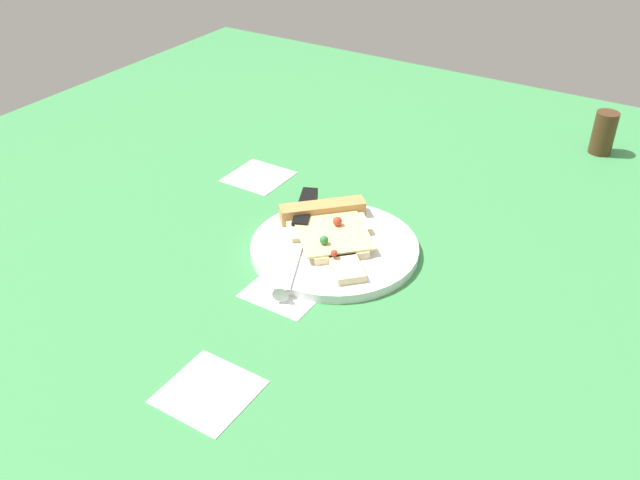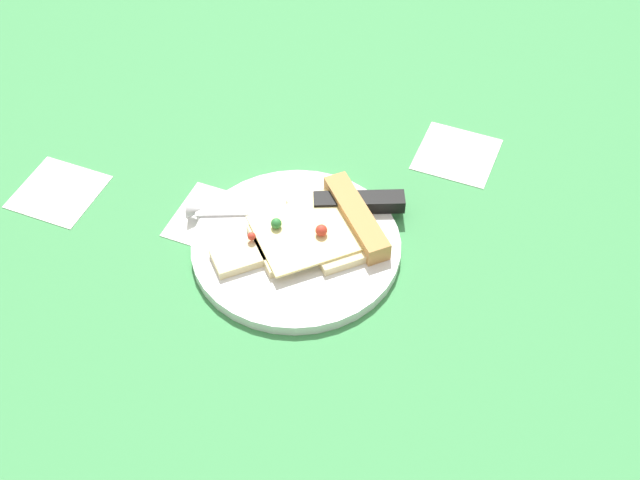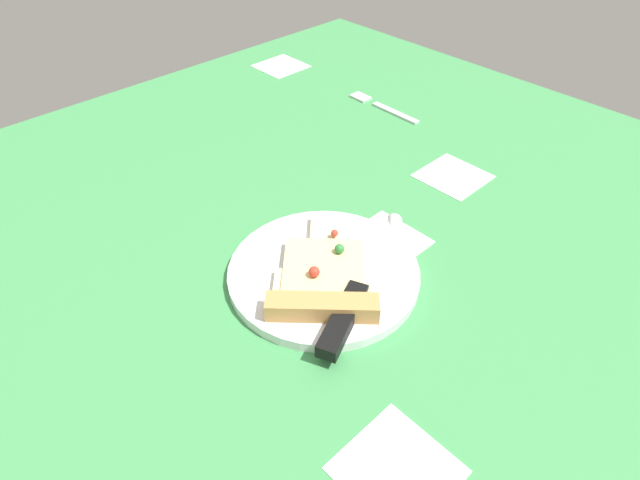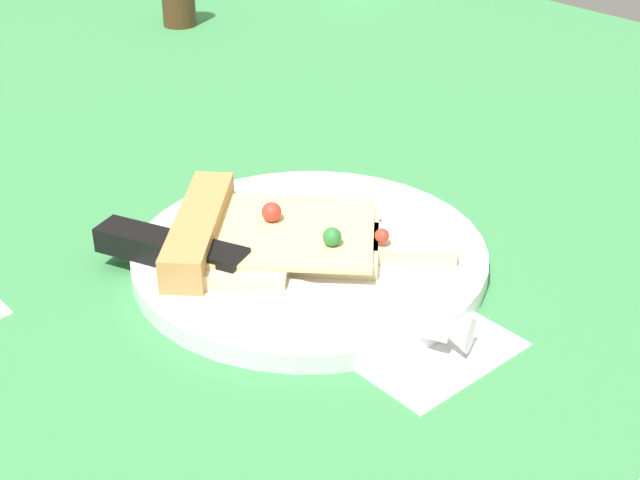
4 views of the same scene
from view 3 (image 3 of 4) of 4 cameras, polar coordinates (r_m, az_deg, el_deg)
ground_plane at (r=59.48cm, az=2.50°, el=-9.94°), size 140.66×140.66×3.00cm
plate at (r=62.88cm, az=0.39°, el=-3.53°), size 22.42×22.42×1.26cm
pizza_slice at (r=60.02cm, az=0.35°, el=-4.28°), size 17.84×17.80×2.56cm
knife at (r=59.20cm, az=4.04°, el=-5.46°), size 22.80×11.63×2.45cm
fork at (r=99.87cm, az=6.45°, el=14.09°), size 2.46×15.33×0.80cm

